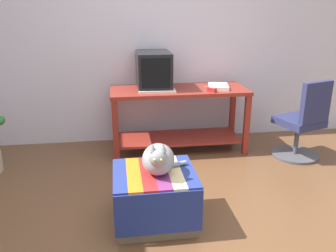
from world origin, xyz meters
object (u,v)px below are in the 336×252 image
desk (179,108)px  keyboard (157,91)px  office_chair (303,125)px  cat (158,159)px  ottoman_with_blanket (155,197)px  stapler (212,90)px  tv_monitor (154,70)px  book (218,87)px

desk → keyboard: keyboard is taller
desk → office_chair: 1.37m
cat → office_chair: size_ratio=0.42×
office_chair → ottoman_with_blanket: bearing=11.5°
stapler → tv_monitor: bearing=121.4°
keyboard → book: book is taller
ottoman_with_blanket → stapler: size_ratio=5.67×
keyboard → desk: bearing=28.9°
desk → keyboard: bearing=-153.1°
tv_monitor → ottoman_with_blanket: size_ratio=0.85×
tv_monitor → stapler: tv_monitor is taller
office_chair → keyboard: bearing=-30.1°
desk → ottoman_with_blanket: (-0.44, -1.45, -0.28)m
desk → ottoman_with_blanket: 1.54m
keyboard → book: 0.72m
office_chair → cat: bearing=12.4°
keyboard → ottoman_with_blanket: keyboard is taller
book → office_chair: office_chair is taller
book → cat: bearing=-109.7°
book → stapler: size_ratio=2.64×
ottoman_with_blanket → stapler: stapler is taller
office_chair → desk: bearing=-37.8°
office_chair → stapler: (-0.96, 0.26, 0.36)m
book → ottoman_with_blanket: (-0.89, -1.40, -0.54)m
desk → stapler: stapler is taller
book → cat: 1.68m
ottoman_with_blanket → office_chair: size_ratio=0.70×
tv_monitor → book: tv_monitor is taller
desk → office_chair: size_ratio=1.73×
keyboard → book: size_ratio=1.38×
desk → tv_monitor: tv_monitor is taller
desk → stapler: size_ratio=14.01×
desk → book: book is taller
tv_monitor → cat: 1.61m
desk → office_chair: office_chair is taller
ottoman_with_blanket → office_chair: bearing=29.9°
tv_monitor → cat: (-0.14, -1.56, -0.38)m
desk → cat: 1.53m
desk → book: 0.51m
ottoman_with_blanket → office_chair: (1.73, 1.00, 0.17)m
keyboard → office_chair: office_chair is taller
cat → book: bearing=66.6°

